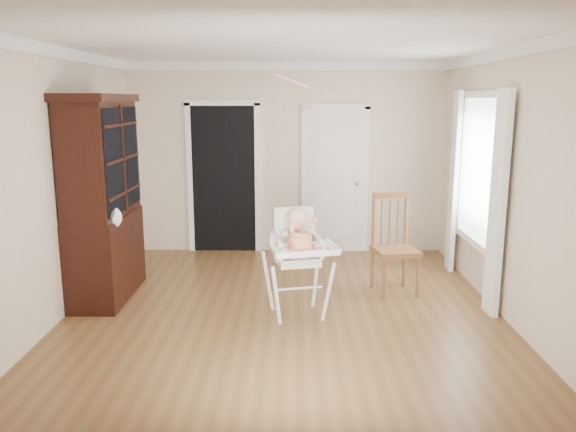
{
  "coord_description": "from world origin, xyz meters",
  "views": [
    {
      "loc": [
        0.09,
        -5.52,
        2.19
      ],
      "look_at": [
        0.05,
        -0.15,
        1.07
      ],
      "focal_mm": 35.0,
      "sensor_mm": 36.0,
      "label": 1
    }
  ],
  "objects_px": {
    "high_chair": "(297,250)",
    "dining_chair": "(394,247)",
    "sippy_cup": "(272,238)",
    "china_cabinet": "(103,199)",
    "cake": "(301,242)"
  },
  "relations": [
    {
      "from": "cake",
      "to": "sippy_cup",
      "type": "xyz_separation_m",
      "value": [
        -0.28,
        0.11,
        0.02
      ]
    },
    {
      "from": "high_chair",
      "to": "china_cabinet",
      "type": "xyz_separation_m",
      "value": [
        -2.13,
        0.56,
        0.43
      ]
    },
    {
      "from": "cake",
      "to": "sippy_cup",
      "type": "distance_m",
      "value": 0.3
    },
    {
      "from": "high_chair",
      "to": "sippy_cup",
      "type": "xyz_separation_m",
      "value": [
        -0.25,
        -0.15,
        0.17
      ]
    },
    {
      "from": "sippy_cup",
      "to": "dining_chair",
      "type": "bearing_deg",
      "value": 32.93
    },
    {
      "from": "high_chair",
      "to": "cake",
      "type": "distance_m",
      "value": 0.3
    },
    {
      "from": "sippy_cup",
      "to": "dining_chair",
      "type": "distance_m",
      "value": 1.66
    },
    {
      "from": "high_chair",
      "to": "china_cabinet",
      "type": "height_order",
      "value": "china_cabinet"
    },
    {
      "from": "china_cabinet",
      "to": "dining_chair",
      "type": "distance_m",
      "value": 3.3
    },
    {
      "from": "cake",
      "to": "china_cabinet",
      "type": "bearing_deg",
      "value": 159.36
    },
    {
      "from": "cake",
      "to": "sippy_cup",
      "type": "bearing_deg",
      "value": 158.95
    },
    {
      "from": "china_cabinet",
      "to": "dining_chair",
      "type": "xyz_separation_m",
      "value": [
        3.24,
        0.18,
        -0.59
      ]
    },
    {
      "from": "high_chair",
      "to": "dining_chair",
      "type": "relative_size",
      "value": 0.99
    },
    {
      "from": "high_chair",
      "to": "china_cabinet",
      "type": "distance_m",
      "value": 2.24
    },
    {
      "from": "sippy_cup",
      "to": "high_chair",
      "type": "bearing_deg",
      "value": 30.78
    }
  ]
}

